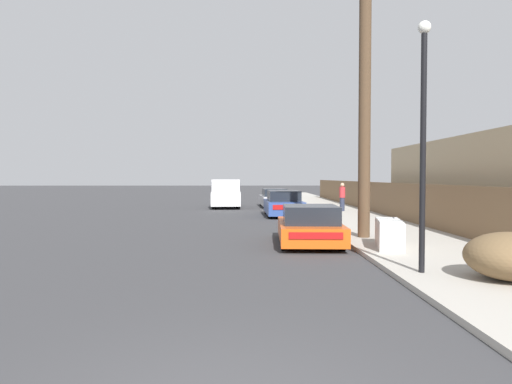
% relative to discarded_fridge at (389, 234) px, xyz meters
% --- Properties ---
extents(sidewalk_curb, '(4.20, 63.00, 0.12)m').
position_rel_discarded_fridge_xyz_m(sidewalk_curb, '(1.19, 14.54, -0.45)').
color(sidewalk_curb, '#ADA89E').
rests_on(sidewalk_curb, ground).
extents(discarded_fridge, '(0.99, 1.93, 0.81)m').
position_rel_discarded_fridge_xyz_m(discarded_fridge, '(0.00, 0.00, 0.00)').
color(discarded_fridge, silver).
rests_on(discarded_fridge, sidewalk_curb).
extents(parked_sports_car_red, '(2.03, 4.09, 1.22)m').
position_rel_discarded_fridge_xyz_m(parked_sports_car_red, '(-2.03, 1.47, 0.05)').
color(parked_sports_car_red, '#E05114').
rests_on(parked_sports_car_red, ground).
extents(car_parked_mid, '(1.98, 4.40, 1.37)m').
position_rel_discarded_fridge_xyz_m(car_parked_mid, '(-2.11, 11.78, 0.13)').
color(car_parked_mid, '#2D478C').
rests_on(car_parked_mid, ground).
extents(car_parked_far, '(2.00, 4.72, 1.27)m').
position_rel_discarded_fridge_xyz_m(car_parked_far, '(-2.22, 19.20, 0.09)').
color(car_parked_far, silver).
rests_on(car_parked_far, ground).
extents(pickup_truck, '(2.11, 5.51, 1.93)m').
position_rel_discarded_fridge_xyz_m(pickup_truck, '(-5.52, 18.43, 0.45)').
color(pickup_truck, silver).
rests_on(pickup_truck, ground).
extents(utility_pole, '(1.80, 0.39, 8.84)m').
position_rel_discarded_fridge_xyz_m(utility_pole, '(-0.15, 2.25, 4.10)').
color(utility_pole, '#4C3826').
rests_on(utility_pole, sidewalk_curb).
extents(street_lamp, '(0.26, 0.26, 5.14)m').
position_rel_discarded_fridge_xyz_m(street_lamp, '(-0.33, -3.30, 2.56)').
color(street_lamp, black).
rests_on(street_lamp, sidewalk_curb).
extents(brush_pile, '(1.75, 1.71, 0.92)m').
position_rel_discarded_fridge_xyz_m(brush_pile, '(1.13, -4.03, 0.07)').
color(brush_pile, brown).
rests_on(brush_pile, sidewalk_curb).
extents(wooden_fence, '(0.08, 43.64, 1.69)m').
position_rel_discarded_fridge_xyz_m(wooden_fence, '(3.14, 11.11, 0.45)').
color(wooden_fence, brown).
rests_on(wooden_fence, sidewalk_curb).
extents(pedestrian, '(0.34, 0.34, 1.64)m').
position_rel_discarded_fridge_xyz_m(pedestrian, '(1.47, 13.77, 0.44)').
color(pedestrian, '#282D42').
rests_on(pedestrian, sidewalk_curb).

